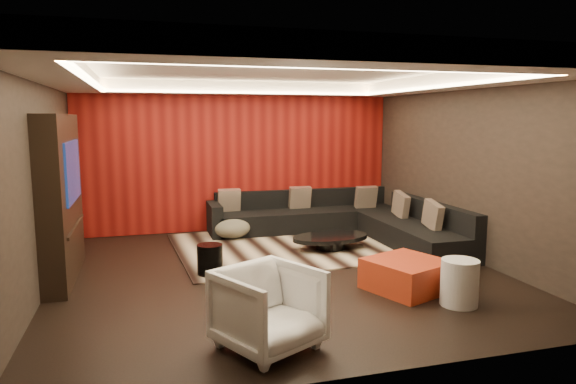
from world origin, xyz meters
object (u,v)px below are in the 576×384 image
object	(u,v)px
orange_ottoman	(407,275)
armchair	(269,309)
coffee_table	(330,242)
drum_stool	(210,259)
sectional_sofa	(344,222)
white_side_table	(459,283)

from	to	relation	value
orange_ottoman	armchair	xyz separation A→B (m)	(-2.07, -1.14, 0.19)
orange_ottoman	armchair	world-z (taller)	armchair
coffee_table	drum_stool	distance (m)	2.25
armchair	orange_ottoman	bearing A→B (deg)	1.34
coffee_table	sectional_sofa	world-z (taller)	sectional_sofa
drum_stool	sectional_sofa	world-z (taller)	sectional_sofa
coffee_table	orange_ottoman	world-z (taller)	orange_ottoman
drum_stool	white_side_table	world-z (taller)	white_side_table
orange_ottoman	sectional_sofa	distance (m)	3.02
armchair	coffee_table	bearing A→B (deg)	33.06
white_side_table	orange_ottoman	distance (m)	0.72
drum_stool	white_side_table	bearing A→B (deg)	-36.38
coffee_table	orange_ottoman	distance (m)	2.15
white_side_table	armchair	size ratio (longest dim) A/B	0.63
coffee_table	drum_stool	xyz separation A→B (m)	(-2.08, -0.85, 0.10)
coffee_table	sectional_sofa	xyz separation A→B (m)	(0.59, 0.87, 0.13)
drum_stool	armchair	xyz separation A→B (m)	(0.24, -2.43, 0.16)
orange_ottoman	sectional_sofa	xyz separation A→B (m)	(0.37, 3.00, 0.07)
armchair	sectional_sofa	world-z (taller)	armchair
drum_stool	orange_ottoman	size ratio (longest dim) A/B	0.47
white_side_table	armchair	distance (m)	2.44
coffee_table	white_side_table	size ratio (longest dim) A/B	2.43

